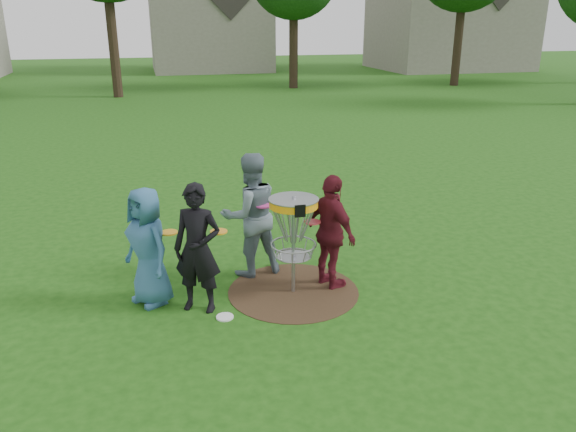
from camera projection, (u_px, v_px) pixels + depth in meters
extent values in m
plane|color=#19470F|center=(293.00, 291.00, 7.73)|extent=(100.00, 100.00, 0.00)
cylinder|color=#47331E|center=(293.00, 291.00, 7.73)|extent=(1.80, 1.80, 0.01)
imported|color=#315F87|center=(148.00, 247.00, 7.20)|extent=(0.84, 0.92, 1.58)
imported|color=black|center=(198.00, 249.00, 7.00)|extent=(0.73, 0.63, 1.68)
imported|color=slate|center=(250.00, 215.00, 8.01)|extent=(1.00, 0.85, 1.81)
imported|color=#5A141F|center=(331.00, 232.00, 7.63)|extent=(0.69, 1.02, 1.61)
cylinder|color=white|center=(225.00, 317.00, 7.05)|extent=(0.22, 0.22, 0.02)
cylinder|color=#9EA0A5|center=(293.00, 245.00, 7.50)|extent=(0.05, 0.05, 1.38)
cylinder|color=#FF9F0D|center=(294.00, 203.00, 7.31)|extent=(0.64, 0.64, 0.10)
cylinder|color=#9EA0A5|center=(294.00, 199.00, 7.29)|extent=(0.66, 0.66, 0.01)
cube|color=black|center=(300.00, 211.00, 7.01)|extent=(0.14, 0.02, 0.16)
torus|color=#9EA0A5|center=(293.00, 244.00, 7.50)|extent=(0.62, 0.62, 0.02)
torus|color=#9EA0A5|center=(293.00, 255.00, 7.55)|extent=(0.50, 0.50, 0.02)
cylinder|color=#9EA0A5|center=(293.00, 256.00, 7.56)|extent=(0.44, 0.44, 0.01)
cylinder|color=orange|center=(169.00, 232.00, 7.18)|extent=(0.22, 0.22, 0.02)
cylinder|color=orange|center=(219.00, 232.00, 7.03)|extent=(0.22, 0.22, 0.02)
cylinder|color=#EC3EA1|center=(263.00, 206.00, 7.76)|extent=(0.22, 0.22, 0.02)
cylinder|color=#E63C4C|center=(312.00, 222.00, 7.49)|extent=(0.22, 0.22, 0.02)
cylinder|color=#38281C|center=(114.00, 46.00, 25.93)|extent=(0.46, 0.46, 4.62)
cylinder|color=#38281C|center=(293.00, 51.00, 29.51)|extent=(0.46, 0.46, 3.78)
cylinder|color=#38281C|center=(458.00, 46.00, 30.59)|extent=(0.46, 0.46, 4.20)
cube|color=gray|center=(210.00, 34.00, 39.59)|extent=(8.00, 7.00, 5.00)
cube|color=gray|center=(449.00, 26.00, 40.58)|extent=(10.00, 8.00, 6.00)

